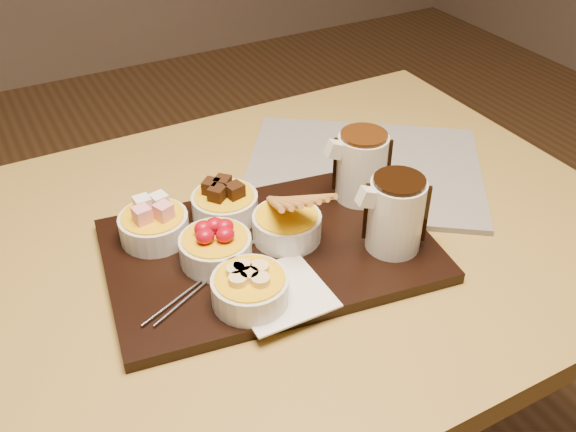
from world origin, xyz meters
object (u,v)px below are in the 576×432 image
serving_board (270,250)px  bowl_strawberries (216,249)px  pitcher_milk_chocolate (362,167)px  dining_table (244,292)px  pitcher_dark_chocolate (395,215)px  newspaper (364,169)px

serving_board → bowl_strawberries: bearing=-176.4°
bowl_strawberries → pitcher_milk_chocolate: bearing=8.1°
dining_table → pitcher_dark_chocolate: bearing=-35.6°
newspaper → bowl_strawberries: bearing=-124.1°
bowl_strawberries → newspaper: bowl_strawberries is taller
bowl_strawberries → newspaper: 0.35m
pitcher_dark_chocolate → bowl_strawberries: bearing=167.3°
dining_table → pitcher_dark_chocolate: size_ratio=11.23×
serving_board → newspaper: (0.25, 0.13, -0.00)m
serving_board → newspaper: bearing=35.2°
serving_board → pitcher_milk_chocolate: (0.18, 0.04, 0.06)m
dining_table → newspaper: (0.27, 0.08, 0.10)m
dining_table → pitcher_dark_chocolate: (0.18, -0.13, 0.17)m
dining_table → serving_board: size_ratio=2.61×
pitcher_dark_chocolate → pitcher_milk_chocolate: same height
bowl_strawberries → pitcher_milk_chocolate: (0.26, 0.04, 0.03)m
dining_table → serving_board: bearing=-61.6°
dining_table → newspaper: bearing=16.5°
dining_table → bowl_strawberries: bearing=-145.1°
dining_table → bowl_strawberries: (-0.06, -0.04, 0.14)m
bowl_strawberries → pitcher_dark_chocolate: pitcher_dark_chocolate is taller
pitcher_milk_chocolate → serving_board: bearing=-158.2°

